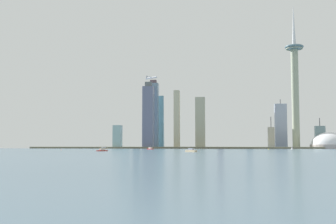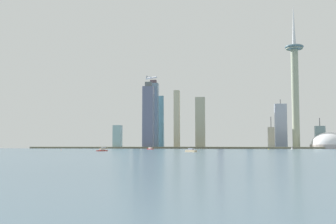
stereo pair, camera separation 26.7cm
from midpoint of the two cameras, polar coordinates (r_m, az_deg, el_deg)
name	(u,v)px [view 2 (the right image)]	position (r m, az deg, el deg)	size (l,w,h in m)	color
ground_plane	(137,153)	(454.32, -4.19, -5.58)	(6000.00, 6000.00, 0.00)	slate
waterfront_pier	(186,148)	(940.44, 2.50, -4.84)	(711.94, 60.31, 3.72)	#716D55
observation_tower	(295,79)	(984.17, 16.78, 4.31)	(41.31, 41.31, 326.31)	#9CA48A
stadium_dome	(332,145)	(966.95, 21.25, -4.15)	(89.16, 89.16, 53.68)	#A59B9A
skyscraper_0	(221,121)	(1046.07, 7.12, -1.15)	(12.83, 23.04, 141.56)	gray
skyscraper_1	(177,119)	(945.81, 1.21, -1.00)	(12.17, 18.01, 130.22)	#C0B999
skyscraper_2	(281,126)	(1018.09, 15.00, -1.85)	(27.18, 20.30, 114.41)	#919BB6
skyscraper_3	(271,138)	(983.98, 13.78, -3.38)	(14.33, 12.02, 71.80)	#A8A696
skyscraper_4	(200,123)	(958.22, 4.39, -1.45)	(21.79, 13.27, 116.27)	#ADAE96
skyscraper_5	(153,115)	(975.66, -1.99, -0.42)	(23.55, 18.24, 158.46)	slate
skyscraper_6	(161,122)	(1004.60, -0.91, -1.38)	(14.32, 21.33, 124.13)	#5F91A5
skyscraper_7	(320,137)	(1003.52, 19.87, -3.22)	(21.95, 12.40, 68.35)	gray
skyscraper_8	(117,137)	(955.54, -6.84, -3.36)	(18.35, 17.38, 51.98)	#8DB0B2
skyscraper_9	(148,117)	(942.65, -2.65, -0.62)	(23.88, 22.74, 148.83)	slate
skyscraper_10	(137,115)	(1040.53, -4.21, -0.40)	(16.88, 15.05, 162.76)	#4A6376
skyscraper_11	(249,125)	(1041.11, 10.92, -1.73)	(15.02, 24.50, 117.17)	#A1B1C5
skyscraper_12	(125,125)	(1076.54, -5.77, -1.75)	(18.68, 24.48, 120.36)	#A7C4CC
boat_0	(150,149)	(783.14, -2.39, -4.97)	(14.65, 14.24, 7.57)	red
boat_1	(191,151)	(523.28, 3.14, -5.23)	(15.54, 14.21, 4.76)	beige
boat_2	(292,149)	(815.48, 16.43, -4.76)	(2.75, 8.08, 7.24)	white
boat_3	(102,150)	(593.03, -8.90, -5.13)	(13.14, 16.57, 9.97)	#A92A26
boat_4	(104,148)	(847.72, -8.69, -4.87)	(13.87, 19.13, 4.02)	beige
channel_buoy_0	(61,149)	(716.04, -14.23, -4.93)	(1.17, 1.17, 1.87)	#E54C19
channel_buoy_1	(269,149)	(784.27, 13.47, -4.86)	(1.12, 1.12, 2.58)	yellow
airplane	(151,78)	(985.18, -2.26, 4.65)	(31.38, 28.71, 8.56)	silver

